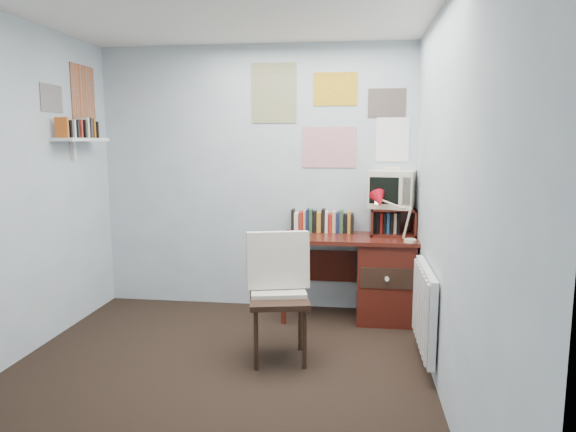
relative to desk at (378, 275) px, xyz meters
name	(u,v)px	position (x,y,z in m)	size (l,w,h in m)	color
ground	(207,387)	(-1.17, -1.48, -0.41)	(3.50, 3.50, 0.00)	black
back_wall	(256,179)	(-1.17, 0.27, 0.84)	(3.00, 0.02, 2.50)	silver
right_wall	(450,203)	(0.33, -1.48, 0.84)	(0.02, 3.50, 2.50)	silver
desk	(378,275)	(0.00, 0.00, 0.00)	(1.20, 0.55, 0.76)	#501A12
desk_chair	(279,300)	(-0.76, -0.99, 0.05)	(0.47, 0.45, 0.91)	black
desk_lamp	(411,220)	(0.24, -0.22, 0.54)	(0.26, 0.23, 0.38)	red
tv_riser	(392,221)	(0.12, 0.11, 0.48)	(0.40, 0.30, 0.25)	#501A12
crt_tv	(392,187)	(0.11, 0.13, 0.79)	(0.39, 0.36, 0.37)	beige
book_row	(324,220)	(-0.51, 0.18, 0.46)	(0.60, 0.14, 0.22)	#501A12
radiator	(425,308)	(0.29, -0.93, 0.01)	(0.09, 0.80, 0.60)	white
wall_shelf	(81,140)	(-2.57, -0.38, 1.21)	(0.20, 0.62, 0.24)	white
posters_back	(330,115)	(-0.47, 0.26, 1.44)	(1.20, 0.01, 0.90)	white
posters_left	(68,95)	(-2.67, -0.38, 1.59)	(0.01, 0.70, 0.60)	white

